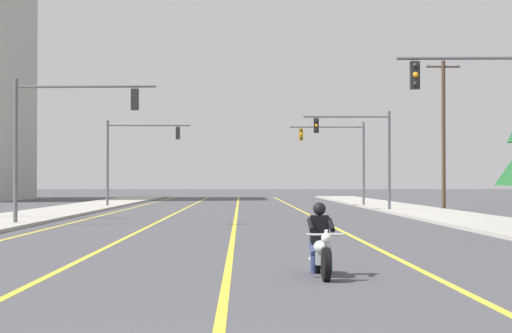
{
  "coord_description": "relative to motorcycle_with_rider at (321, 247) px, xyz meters",
  "views": [
    {
      "loc": [
        0.07,
        -7.75,
        1.88
      ],
      "look_at": [
        0.65,
        27.54,
        2.45
      ],
      "focal_mm": 62.93,
      "sensor_mm": 36.0,
      "label": 1
    }
  ],
  "objects": [
    {
      "name": "lane_stripe_left",
      "position": [
        -5.38,
        35.17,
        -0.58
      ],
      "size": [
        0.16,
        100.0,
        0.01
      ],
      "primitive_type": "cube",
      "color": "yellow",
      "rests_on": "ground"
    },
    {
      "name": "lane_stripe_center",
      "position": [
        -1.84,
        35.17,
        -0.58
      ],
      "size": [
        0.16,
        100.0,
        0.01
      ],
      "primitive_type": "cube",
      "color": "yellow",
      "rests_on": "ground"
    },
    {
      "name": "lane_stripe_right",
      "position": [
        2.22,
        35.17,
        -0.58
      ],
      "size": [
        0.16,
        100.0,
        0.01
      ],
      "primitive_type": "cube",
      "color": "yellow",
      "rests_on": "ground"
    },
    {
      "name": "sidewalk_kerb_right",
      "position": [
        9.15,
        30.17,
        -0.52
      ],
      "size": [
        4.4,
        110.0,
        0.14
      ],
      "primitive_type": "cube",
      "color": "#ADA89E",
      "rests_on": "ground"
    },
    {
      "name": "motorcycle_with_rider",
      "position": [
        0.0,
        0.0,
        0.0
      ],
      "size": [
        0.7,
        2.19,
        1.46
      ],
      "color": "black",
      "rests_on": "ground"
    },
    {
      "name": "traffic_signal_near_left",
      "position": [
        -9.3,
        20.17,
        3.58
      ],
      "size": [
        6.03,
        0.54,
        6.2
      ],
      "color": "#56565B",
      "rests_on": "ground"
    },
    {
      "name": "traffic_signal_far_right",
      "position": [
        5.83,
        47.99,
        3.55
      ],
      "size": [
        5.49,
        0.37,
        6.2
      ],
      "color": "#56565B",
      "rests_on": "ground"
    },
    {
      "name": "traffic_signal_mid_left",
      "position": [
        -9.33,
        46.34,
        3.58
      ],
      "size": [
        5.97,
        0.39,
        6.2
      ],
      "color": "#56565B",
      "rests_on": "ground"
    },
    {
      "name": "traffic_signal_mid_right",
      "position": [
        6.01,
        37.51,
        3.54
      ],
      "size": [
        5.38,
        0.37,
        6.2
      ],
      "color": "#56565B",
      "rests_on": "ground"
    },
    {
      "name": "lane_stripe_far_left",
      "position": [
        -9.17,
        35.17,
        -0.58
      ],
      "size": [
        0.16,
        100.0,
        0.01
      ],
      "primitive_type": "cube",
      "color": "yellow",
      "rests_on": "ground"
    },
    {
      "name": "traffic_signal_near_right",
      "position": [
        6.27,
        11.12,
        3.46
      ],
      "size": [
        4.0,
        0.37,
        6.2
      ],
      "color": "#56565B",
      "rests_on": "ground"
    },
    {
      "name": "sidewalk_kerb_left",
      "position": [
        -12.41,
        30.17,
        -0.52
      ],
      "size": [
        4.4,
        110.0,
        0.14
      ],
      "primitive_type": "cube",
      "color": "#ADA89E",
      "rests_on": "ground"
    },
    {
      "name": "utility_pole_right_far",
      "position": [
        11.78,
        41.21,
        4.54
      ],
      "size": [
        2.24,
        0.26,
        9.82
      ],
      "color": "#4C3828",
      "rests_on": "ground"
    }
  ]
}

